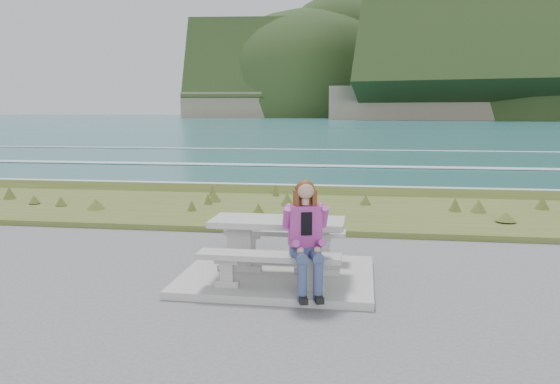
{
  "coord_description": "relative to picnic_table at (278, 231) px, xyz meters",
  "views": [
    {
      "loc": [
        1.14,
        -7.2,
        2.29
      ],
      "look_at": [
        -0.15,
        1.2,
        1.05
      ],
      "focal_mm": 35.0,
      "sensor_mm": 36.0,
      "label": 1
    }
  ],
  "objects": [
    {
      "name": "concrete_slab",
      "position": [
        -0.0,
        0.0,
        -0.63
      ],
      "size": [
        2.6,
        2.1,
        0.1
      ],
      "primitive_type": "cube",
      "color": "#9A9995",
      "rests_on": "ground"
    },
    {
      "name": "picnic_table",
      "position": [
        0.0,
        0.0,
        0.0
      ],
      "size": [
        1.8,
        0.75,
        0.75
      ],
      "color": "#9A9995",
      "rests_on": "concrete_slab"
    },
    {
      "name": "bench_landward",
      "position": [
        0.0,
        -0.7,
        -0.23
      ],
      "size": [
        1.8,
        0.35,
        0.45
      ],
      "color": "#9A9995",
      "rests_on": "concrete_slab"
    },
    {
      "name": "bench_seaward",
      "position": [
        0.0,
        0.7,
        -0.23
      ],
      "size": [
        1.8,
        0.35,
        0.45
      ],
      "color": "#9A9995",
      "rests_on": "concrete_slab"
    },
    {
      "name": "grass_verge",
      "position": [
        -0.0,
        5.0,
        -0.68
      ],
      "size": [
        160.0,
        4.5,
        0.22
      ],
      "primitive_type": "cube",
      "color": "#394B1C",
      "rests_on": "ground"
    },
    {
      "name": "shore_drop",
      "position": [
        -0.0,
        7.9,
        -0.68
      ],
      "size": [
        160.0,
        0.8,
        2.2
      ],
      "primitive_type": "cube",
      "color": "#6F6653",
      "rests_on": "ground"
    },
    {
      "name": "ocean",
      "position": [
        -0.0,
        25.09,
        -2.42
      ],
      "size": [
        1600.0,
        1600.0,
        0.09
      ],
      "color": "#21595F",
      "rests_on": "ground"
    },
    {
      "name": "seated_woman",
      "position": [
        0.49,
        -0.83,
        -0.07
      ],
      "size": [
        0.54,
        0.75,
        1.38
      ],
      "rotation": [
        0.0,
        0.0,
        0.27
      ],
      "color": "navy",
      "rests_on": "concrete_slab"
    }
  ]
}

